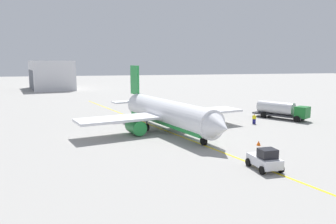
{
  "coord_description": "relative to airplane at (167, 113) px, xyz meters",
  "views": [
    {
      "loc": [
        47.33,
        -11.95,
        10.58
      ],
      "look_at": [
        0.0,
        0.0,
        3.0
      ],
      "focal_mm": 35.12,
      "sensor_mm": 36.0,
      "label": 1
    }
  ],
  "objects": [
    {
      "name": "refueling_worker",
      "position": [
        -1.87,
        15.82,
        -1.9
      ],
      "size": [
        0.63,
        0.6,
        1.71
      ],
      "color": "navy",
      "rests_on": "ground"
    },
    {
      "name": "pushback_tug",
      "position": [
        19.94,
        5.03,
        -1.71
      ],
      "size": [
        3.65,
        2.39,
        2.2
      ],
      "color": "silver",
      "rests_on": "ground"
    },
    {
      "name": "airplane",
      "position": [
        0.0,
        0.0,
        0.0
      ],
      "size": [
        29.32,
        27.31,
        9.8
      ],
      "color": "white",
      "rests_on": "ground"
    },
    {
      "name": "fuel_tanker",
      "position": [
        -5.2,
        23.09,
        -1.0
      ],
      "size": [
        9.93,
        7.41,
        3.15
      ],
      "color": "#2D2D33",
      "rests_on": "ground"
    },
    {
      "name": "distant_hangar",
      "position": [
        -85.16,
        -24.41,
        2.65
      ],
      "size": [
        27.4,
        19.15,
        10.75
      ],
      "color": "silver",
      "rests_on": "ground"
    },
    {
      "name": "safety_cone_nose",
      "position": [
        11.33,
        9.23,
        -2.41
      ],
      "size": [
        0.55,
        0.55,
        0.61
      ],
      "primitive_type": "cone",
      "color": "#F2590F",
      "rests_on": "ground"
    },
    {
      "name": "taxi_line_marking",
      "position": [
        0.45,
        0.12,
        -2.71
      ],
      "size": [
        85.28,
        22.68,
        0.01
      ],
      "primitive_type": "cube",
      "rotation": [
        0.0,
        0.0,
        0.26
      ],
      "color": "yellow",
      "rests_on": "ground"
    },
    {
      "name": "ground_plane",
      "position": [
        0.45,
        0.12,
        -2.72
      ],
      "size": [
        400.0,
        400.0,
        0.0
      ],
      "primitive_type": "plane",
      "color": "#9E9B96"
    }
  ]
}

